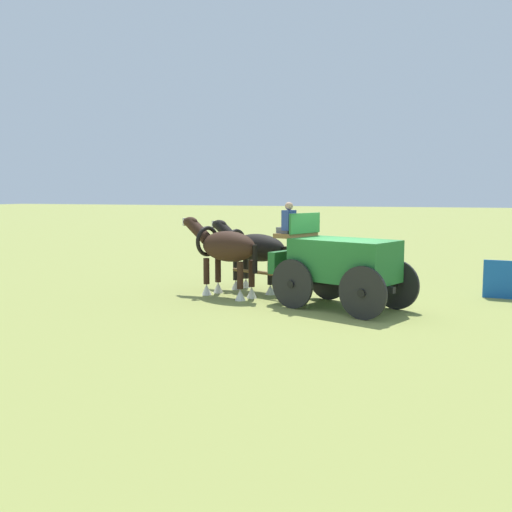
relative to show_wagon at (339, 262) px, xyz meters
name	(u,v)px	position (x,y,z in m)	size (l,w,h in m)	color
ground_plane	(343,309)	(-0.13, 0.04, -1.23)	(220.00, 220.00, 0.00)	olive
show_wagon	(339,262)	(0.00, 0.00, 0.00)	(5.58, 2.84, 2.77)	#236B2D
draft_horse_near	(225,249)	(3.53, -0.63, 0.17)	(2.89, 1.55, 2.28)	#331E14
draft_horse_off	(254,249)	(3.08, -1.85, 0.05)	(2.95, 1.55, 2.15)	black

